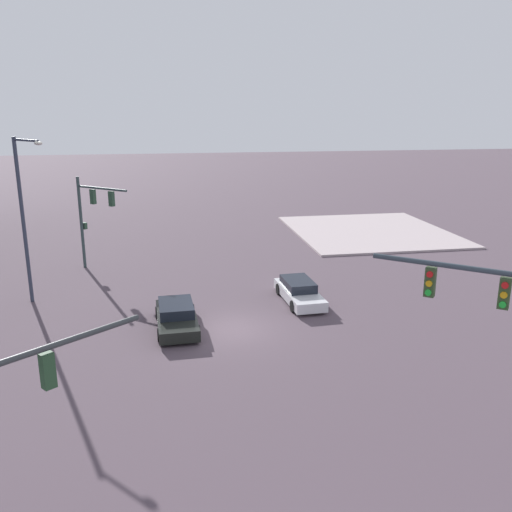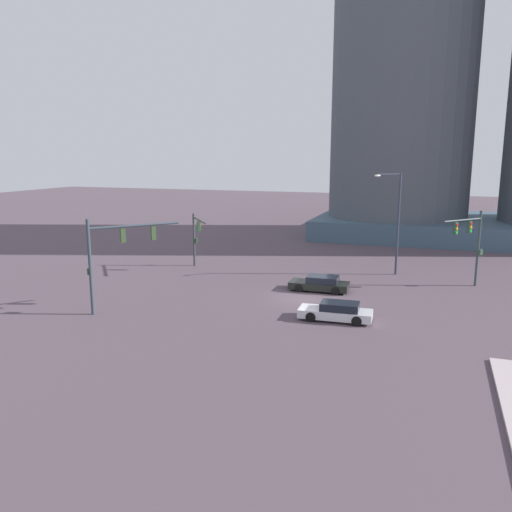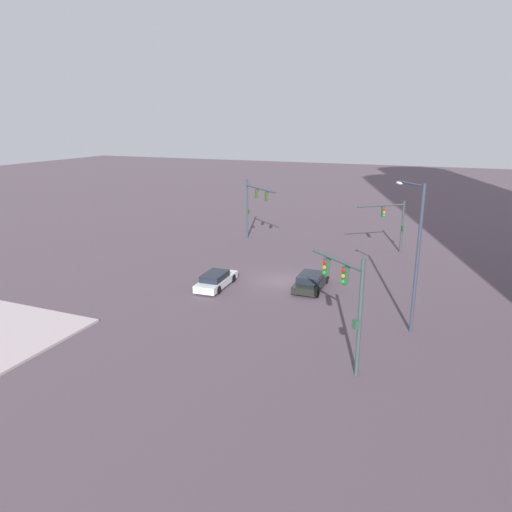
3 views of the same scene
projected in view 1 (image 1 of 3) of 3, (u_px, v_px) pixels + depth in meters
name	position (u px, v px, depth m)	size (l,w,h in m)	color
ground_plane	(231.00, 329.00, 26.54)	(220.06, 220.06, 0.00)	#52434D
sidewalk_corner	(370.00, 231.00, 47.42)	(14.57, 13.17, 0.15)	#B5A3A5
traffic_signal_opposite_side	(6.00, 414.00, 12.90)	(3.22, 4.29, 5.09)	#363A3D
traffic_signal_cross_street	(91.00, 209.00, 35.31)	(3.19, 3.38, 6.18)	#324343
streetlamp_curved_arm	(25.00, 210.00, 28.80)	(2.23, 1.96, 9.08)	#313749
sedan_car_approaching	(299.00, 292.00, 30.24)	(4.78, 1.99, 1.21)	silver
sedan_car_waiting_far	(177.00, 316.00, 26.61)	(4.69, 2.09, 1.21)	black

